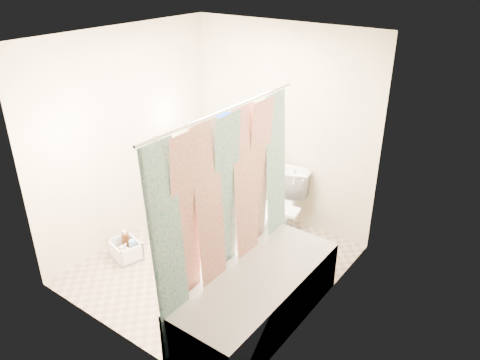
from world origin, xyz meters
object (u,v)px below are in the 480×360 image
Objects in this scene: toilet at (281,209)px; cleaning_caddy at (126,251)px; bathtub at (258,297)px; plumber at (222,177)px.

toilet is 1.80m from cleaning_caddy.
toilet reaches higher than bathtub.
toilet is (-0.55, 1.28, 0.13)m from bathtub.
cleaning_caddy is (-1.16, -1.34, -0.30)m from toilet.
bathtub is 1.40m from toilet.
bathtub is 4.46× the size of cleaning_caddy.
cleaning_caddy is at bearing -142.11° from toilet.
toilet is 2.02× the size of cleaning_caddy.
toilet reaches higher than cleaning_caddy.
cleaning_caddy is at bearing -60.40° from plumber.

